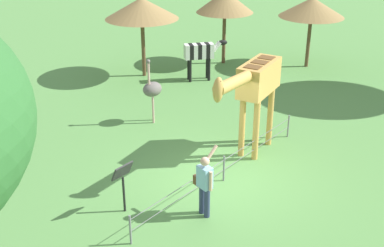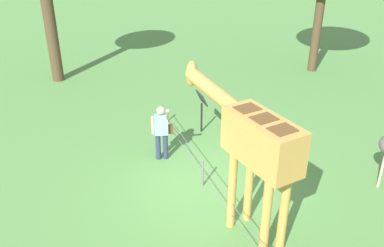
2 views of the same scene
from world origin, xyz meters
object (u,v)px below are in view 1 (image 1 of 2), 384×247
(ostrich, at_px, (152,89))
(zebra, at_px, (201,53))
(shade_hut_far, at_px, (312,7))
(shade_hut_near, at_px, (142,8))
(giraffe, at_px, (255,85))
(shade_hut_aside, at_px, (225,2))
(visitor, at_px, (205,182))
(info_sign, at_px, (123,178))

(ostrich, bearing_deg, zebra, -162.27)
(ostrich, height_order, shade_hut_far, shade_hut_far)
(zebra, bearing_deg, shade_hut_near, -63.68)
(giraffe, height_order, shade_hut_aside, shade_hut_aside)
(shade_hut_near, bearing_deg, visitor, 52.13)
(ostrich, distance_m, shade_hut_near, 5.16)
(shade_hut_near, xyz_separation_m, info_sign, (7.61, 6.74, -1.93))
(shade_hut_near, bearing_deg, shade_hut_aside, 156.26)
(giraffe, xyz_separation_m, ostrich, (0.16, -3.88, -1.00))
(giraffe, distance_m, visitor, 3.71)
(info_sign, bearing_deg, visitor, 125.14)
(ostrich, relative_size, shade_hut_aside, 0.68)
(shade_hut_far, bearing_deg, visitor, 16.30)
(shade_hut_near, height_order, info_sign, shade_hut_near)
(visitor, distance_m, ostrich, 5.72)
(shade_hut_near, bearing_deg, shade_hut_far, 139.13)
(shade_hut_aside, bearing_deg, visitor, 33.80)
(giraffe, distance_m, shade_hut_aside, 8.96)
(shade_hut_aside, xyz_separation_m, info_sign, (11.21, 5.15, -1.86))
(info_sign, bearing_deg, shade_hut_far, -171.69)
(ostrich, bearing_deg, visitor, 55.79)
(visitor, relative_size, shade_hut_far, 0.55)
(visitor, height_order, shade_hut_near, shade_hut_near)
(giraffe, height_order, visitor, giraffe)
(giraffe, distance_m, ostrich, 4.01)
(zebra, bearing_deg, giraffe, 51.45)
(zebra, relative_size, shade_hut_aside, 0.50)
(ostrich, distance_m, info_sign, 5.35)
(ostrich, relative_size, shade_hut_far, 0.73)
(giraffe, xyz_separation_m, shade_hut_near, (-3.11, -7.49, 0.70))
(giraffe, bearing_deg, zebra, -128.55)
(shade_hut_near, distance_m, shade_hut_aside, 3.94)
(giraffe, relative_size, ostrich, 1.63)
(zebra, height_order, ostrich, ostrich)
(ostrich, bearing_deg, shade_hut_aside, -163.58)
(zebra, xyz_separation_m, shade_hut_near, (1.10, -2.21, 1.72))
(giraffe, height_order, info_sign, giraffe)
(visitor, height_order, info_sign, visitor)
(ostrich, bearing_deg, shade_hut_near, -132.16)
(shade_hut_far, bearing_deg, shade_hut_aside, -58.76)
(giraffe, distance_m, shade_hut_far, 9.09)
(zebra, bearing_deg, shade_hut_aside, -165.90)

